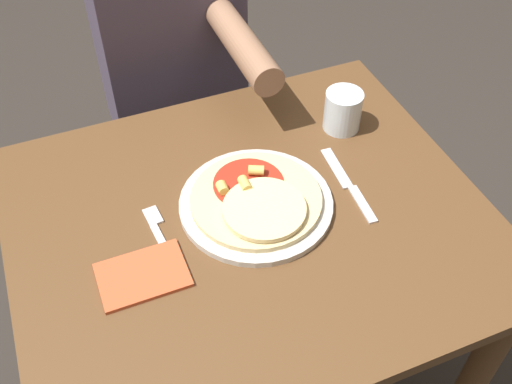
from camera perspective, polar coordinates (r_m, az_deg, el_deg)
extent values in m
cube|color=brown|center=(1.16, -0.55, -2.87)|extent=(0.90, 0.77, 0.03)
cylinder|color=brown|center=(1.63, -17.94, -7.18)|extent=(0.06, 0.06, 0.72)
cylinder|color=brown|center=(1.76, 7.48, 0.36)|extent=(0.06, 0.06, 0.72)
cylinder|color=beige|center=(1.16, 0.00, -1.12)|extent=(0.30, 0.30, 0.01)
cylinder|color=#E0C689|center=(1.16, 0.00, -0.68)|extent=(0.26, 0.26, 0.01)
cylinder|color=#9E2819|center=(1.17, -0.71, 0.83)|extent=(0.14, 0.14, 0.00)
cylinder|color=beige|center=(1.12, 0.79, -1.62)|extent=(0.16, 0.16, 0.01)
cylinder|color=#E5BC5B|center=(1.15, -3.23, 0.41)|extent=(0.02, 0.02, 0.02)
cylinder|color=#E5BC5B|center=(1.18, 0.02, 2.09)|extent=(0.04, 0.03, 0.02)
cylinder|color=#E5BC5B|center=(1.16, -1.08, 0.76)|extent=(0.02, 0.03, 0.02)
cube|color=silver|center=(1.11, -8.61, -5.42)|extent=(0.03, 0.13, 0.00)
cube|color=silver|center=(1.17, -9.80, -2.27)|extent=(0.03, 0.05, 0.00)
cube|color=silver|center=(1.19, 10.12, -1.15)|extent=(0.03, 0.10, 0.00)
cube|color=silver|center=(1.25, 7.68, 2.28)|extent=(0.03, 0.12, 0.00)
cylinder|color=silver|center=(1.33, 8.27, 7.68)|extent=(0.08, 0.08, 0.09)
cube|color=#C6512D|center=(1.08, -10.74, -7.78)|extent=(0.16, 0.11, 0.01)
cylinder|color=#2D2D38|center=(1.91, -8.99, 0.42)|extent=(0.11, 0.11, 0.51)
cylinder|color=#2D2D38|center=(1.93, -4.49, 1.70)|extent=(0.11, 0.11, 0.51)
cube|color=#4C4256|center=(1.60, -8.32, 13.98)|extent=(0.35, 0.22, 0.51)
cylinder|color=#8E664C|center=(1.35, -1.25, 13.79)|extent=(0.07, 0.30, 0.07)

